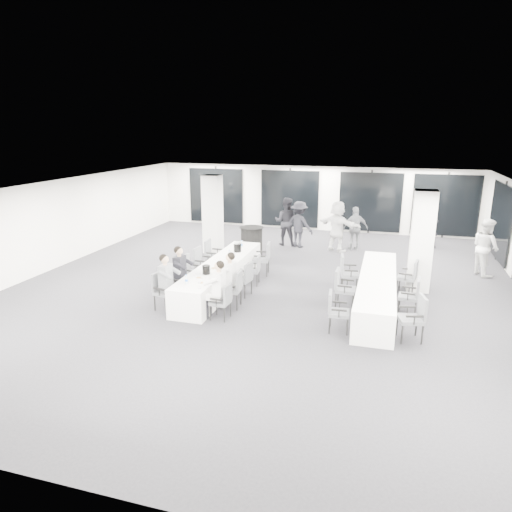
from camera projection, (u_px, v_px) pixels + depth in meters
The scene contains 42 objects.
room at pixel (303, 233), 13.49m from camera, with size 14.04×16.04×2.84m.
column_left at pixel (213, 214), 16.41m from camera, with size 0.60×0.60×2.80m, color silver.
column_right at pixel (422, 241), 12.49m from camera, with size 0.60×0.60×2.80m, color silver.
banquet_table_main at pixel (221, 275), 12.90m from camera, with size 0.90×5.00×0.75m, color white.
banquet_table_side at pixel (377, 291), 11.66m from camera, with size 0.90×5.00×0.75m, color white.
cocktail_table at pixel (252, 243), 15.60m from camera, with size 0.83×0.83×1.16m.
chair_main_left_near at pixel (163, 288), 11.34m from camera, with size 0.56×0.60×0.95m.
chair_main_left_second at pixel (177, 279), 12.08m from camera, with size 0.53×0.57×0.92m.
chair_main_left_mid at pixel (189, 270), 12.77m from camera, with size 0.57×0.61×0.97m.
chair_main_left_fourth at pixel (202, 261), 13.63m from camera, with size 0.52×0.57×0.97m.
chair_main_left_far at pixel (212, 253), 14.42m from camera, with size 0.51×0.57×0.99m.
chair_main_right_near at pixel (223, 299), 10.74m from camera, with size 0.47×0.51×0.87m.
chair_main_right_second at pixel (234, 287), 11.44m from camera, with size 0.52×0.57×0.97m.
chair_main_right_mid at pixel (244, 277), 12.25m from camera, with size 0.54×0.58×0.93m.
chair_main_right_fourth at pixel (254, 268), 13.15m from camera, with size 0.48×0.52×0.87m.
chair_main_right_far at pixel (264, 257), 14.02m from camera, with size 0.58×0.62×1.01m.
chair_side_left_near at pixel (336, 309), 10.10m from camera, with size 0.50×0.54×0.91m.
chair_side_left_mid at pixel (342, 286), 11.47m from camera, with size 0.51×0.57×0.99m.
chair_side_left_far at pixel (347, 271), 12.63m from camera, with size 0.59×0.63×1.02m.
chair_side_right_near at pixel (415, 315), 9.65m from camera, with size 0.61×0.64×1.00m.
chair_side_right_mid at pixel (412, 294), 11.03m from camera, with size 0.50×0.55×0.91m.
chair_side_right_far at pixel (410, 275), 12.37m from camera, with size 0.57×0.60×0.97m.
seated_guest_a at pixel (168, 279), 11.20m from camera, with size 0.50×0.38×1.44m.
seated_guest_b at pixel (182, 270), 11.94m from camera, with size 0.50×0.38×1.44m.
seated_guest_c at pixel (217, 286), 10.70m from camera, with size 0.50×0.38×1.44m.
seated_guest_d at pixel (228, 276), 11.41m from camera, with size 0.50×0.38×1.44m.
standing_guest_b at pixel (286, 218), 17.50m from camera, with size 1.01×0.61×2.09m, color black.
standing_guest_c at pixel (299, 221), 17.19m from camera, with size 1.29×0.65×1.99m, color black.
standing_guest_d at pixel (355, 226), 16.79m from camera, with size 1.08×0.61×1.84m, color slate.
standing_guest_e at pixel (430, 223), 17.25m from camera, with size 0.91×0.55×1.88m, color black.
standing_guest_f at pixel (337, 223), 16.64m from camera, with size 1.94×0.74×2.11m, color silver.
standing_guest_g at pixel (208, 208), 19.85m from camera, with size 0.74×0.60×2.03m, color silver.
standing_guest_h at pixel (486, 243), 13.90m from camera, with size 0.97×0.59×2.01m, color silver.
ice_bucket_near at pixel (206, 270), 11.76m from camera, with size 0.20×0.20×0.23m, color black.
ice_bucket_far at pixel (237, 248), 13.88m from camera, with size 0.23×0.23×0.26m, color black.
water_bottle_a at pixel (186, 279), 11.03m from camera, with size 0.07×0.07×0.22m, color silver.
water_bottle_b at pixel (229, 254), 13.30m from camera, with size 0.07×0.07×0.20m, color silver.
water_bottle_c at pixel (241, 244), 14.39m from camera, with size 0.07×0.07×0.21m, color silver.
plate_a at pixel (199, 278), 11.46m from camera, with size 0.22×0.22×0.03m.
plate_b at pixel (202, 283), 11.08m from camera, with size 0.19×0.19×0.03m.
plate_c at pixel (214, 268), 12.24m from camera, with size 0.21×0.21×0.03m.
wine_glass at pixel (199, 282), 10.66m from camera, with size 0.08×0.08×0.21m.
Camera 1 is at (3.23, -11.92, 4.39)m, focal length 32.00 mm.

